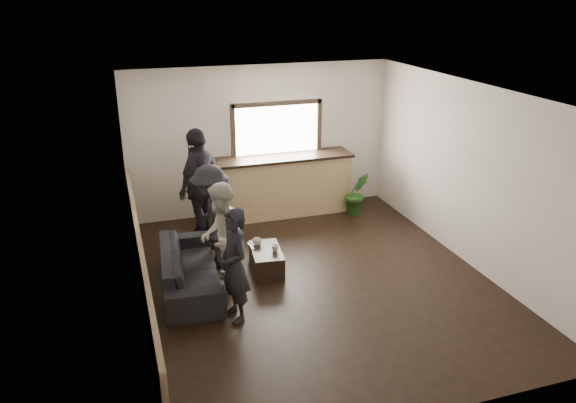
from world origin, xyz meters
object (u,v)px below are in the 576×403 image
object	(u,v)px
coffee_table	(266,260)
person_c	(211,217)
person_a	(234,266)
potted_plant	(357,193)
person_b	(221,238)
cup_a	(257,242)
sofa	(189,268)
bar_counter	(281,182)
person_d	(200,185)
cup_b	(275,248)

from	to	relation	value
coffee_table	person_c	size ratio (longest dim) A/B	0.48
person_a	coffee_table	bearing A→B (deg)	136.84
potted_plant	person_b	xyz separation A→B (m)	(-3.01, -2.01, 0.38)
person_b	person_c	xyz separation A→B (m)	(-0.00, 0.74, 0.02)
coffee_table	cup_a	size ratio (longest dim) A/B	5.97
sofa	bar_counter	bearing A→B (deg)	-38.21
person_b	person_d	bearing A→B (deg)	-163.89
coffee_table	cup_b	distance (m)	0.27
cup_a	person_b	bearing A→B (deg)	-141.53
person_a	cup_b	bearing A→B (deg)	130.67
cup_b	coffee_table	bearing A→B (deg)	140.12
cup_a	potted_plant	distance (m)	2.79
cup_b	person_c	world-z (taller)	person_c
bar_counter	potted_plant	xyz separation A→B (m)	(1.37, -0.46, -0.22)
person_a	person_c	distance (m)	1.58
cup_a	potted_plant	size ratio (longest dim) A/B	0.16
person_b	person_a	bearing A→B (deg)	16.45
sofa	cup_b	bearing A→B (deg)	-84.22
sofa	potted_plant	distance (m)	3.92
cup_a	person_b	xyz separation A→B (m)	(-0.66, -0.52, 0.39)
bar_counter	cup_a	bearing A→B (deg)	-116.82
coffee_table	person_c	world-z (taller)	person_c
potted_plant	person_a	world-z (taller)	person_a
coffee_table	person_a	xyz separation A→B (m)	(-0.74, -1.15, 0.59)
coffee_table	person_a	distance (m)	1.49
sofa	person_a	bearing A→B (deg)	-151.93
sofa	cup_a	world-z (taller)	sofa
bar_counter	sofa	bearing A→B (deg)	-132.38
person_a	person_c	world-z (taller)	person_c
bar_counter	cup_b	xyz separation A→B (m)	(-0.79, -2.26, -0.24)
coffee_table	cup_a	bearing A→B (deg)	111.34
bar_counter	person_d	world-z (taller)	bar_counter
bar_counter	person_c	bearing A→B (deg)	-133.45
bar_counter	person_a	bearing A→B (deg)	-116.43
cup_b	person_b	distance (m)	0.96
potted_plant	person_c	size ratio (longest dim) A/B	0.51
bar_counter	cup_b	world-z (taller)	bar_counter
sofa	potted_plant	size ratio (longest dim) A/B	2.44
cup_a	person_d	xyz separation A→B (m)	(-0.65, 1.29, 0.57)
potted_plant	sofa	bearing A→B (deg)	-152.10
bar_counter	person_d	xyz separation A→B (m)	(-1.64, -0.66, 0.34)
person_c	potted_plant	bearing A→B (deg)	118.84
coffee_table	person_d	distance (m)	1.86
sofa	coffee_table	distance (m)	1.20
sofa	person_d	xyz separation A→B (m)	(0.46, 1.64, 0.68)
bar_counter	sofa	xyz separation A→B (m)	(-2.10, -2.30, -0.34)
sofa	person_a	world-z (taller)	person_a
potted_plant	person_a	size ratio (longest dim) A/B	0.55
cup_a	cup_b	xyz separation A→B (m)	(0.20, -0.31, -0.00)
sofa	coffee_table	size ratio (longest dim) A/B	2.58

